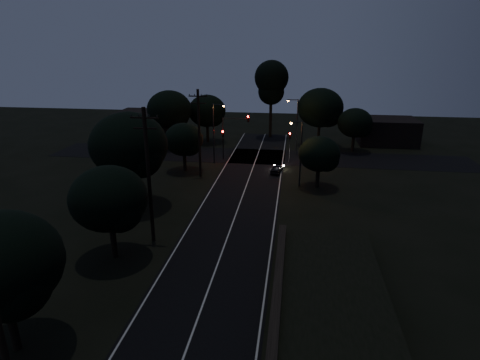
# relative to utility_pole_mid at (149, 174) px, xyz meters

# --- Properties ---
(road_surface) EXTENTS (60.00, 70.00, 0.03)m
(road_surface) POSITION_rel_utility_pole_mid_xyz_m (6.00, 16.12, -5.73)
(road_surface) COLOR black
(road_surface) RESTS_ON ground
(retaining_wall) EXTENTS (6.93, 26.00, 1.60)m
(retaining_wall) POSITION_rel_utility_pole_mid_xyz_m (13.74, -12.00, -5.12)
(retaining_wall) COLOR black
(retaining_wall) RESTS_ON ground
(utility_pole_mid) EXTENTS (2.20, 0.30, 11.00)m
(utility_pole_mid) POSITION_rel_utility_pole_mid_xyz_m (0.00, 0.00, 0.00)
(utility_pole_mid) COLOR black
(utility_pole_mid) RESTS_ON ground
(utility_pole_far) EXTENTS (2.20, 0.30, 10.50)m
(utility_pole_far) POSITION_rel_utility_pole_mid_xyz_m (0.00, 17.00, -0.25)
(utility_pole_far) COLOR black
(utility_pole_far) RESTS_ON ground
(tree_left_a) EXTENTS (6.16, 6.16, 7.79)m
(tree_left_a) POSITION_rel_utility_pole_mid_xyz_m (-2.78, -13.12, -0.70)
(tree_left_a) COLOR black
(tree_left_a) RESTS_ON ground
(tree_left_b) EXTENTS (5.65, 5.65, 7.18)m
(tree_left_b) POSITION_rel_utility_pole_mid_xyz_m (-1.80, -3.11, -1.08)
(tree_left_b) COLOR black
(tree_left_b) RESTS_ON ground
(tree_left_c) EXTENTS (7.44, 7.44, 9.40)m
(tree_left_c) POSITION_rel_utility_pole_mid_xyz_m (-4.24, 6.85, 0.34)
(tree_left_c) COLOR black
(tree_left_c) RESTS_ON ground
(tree_left_d) EXTENTS (4.84, 4.84, 6.14)m
(tree_left_d) POSITION_rel_utility_pole_mid_xyz_m (-2.33, 18.90, -1.76)
(tree_left_d) COLOR black
(tree_left_d) RESTS_ON ground
(tree_far_nw) EXTENTS (6.05, 6.05, 7.67)m
(tree_far_nw) POSITION_rel_utility_pole_mid_xyz_m (-2.79, 34.88, -0.77)
(tree_far_nw) COLOR black
(tree_far_nw) RESTS_ON ground
(tree_far_w) EXTENTS (6.84, 6.84, 8.72)m
(tree_far_w) POSITION_rel_utility_pole_mid_xyz_m (-7.76, 30.86, -0.07)
(tree_far_w) COLOR black
(tree_far_w) RESTS_ON ground
(tree_far_ne) EXTENTS (7.10, 7.10, 8.98)m
(tree_far_ne) POSITION_rel_utility_pole_mid_xyz_m (15.25, 34.86, 0.08)
(tree_far_ne) COLOR black
(tree_far_ne) RESTS_ON ground
(tree_far_e) EXTENTS (5.09, 5.09, 6.46)m
(tree_far_e) POSITION_rel_utility_pole_mid_xyz_m (20.18, 31.90, -1.56)
(tree_far_e) COLOR black
(tree_far_e) RESTS_ON ground
(tree_right_a) EXTENTS (4.61, 4.61, 5.86)m
(tree_right_a) POSITION_rel_utility_pole_mid_xyz_m (14.16, 14.91, -1.94)
(tree_right_a) COLOR black
(tree_right_a) RESTS_ON ground
(tall_pine) EXTENTS (5.67, 5.67, 12.89)m
(tall_pine) POSITION_rel_utility_pole_mid_xyz_m (7.00, 40.00, 3.54)
(tall_pine) COLOR black
(tall_pine) RESTS_ON ground
(building_left) EXTENTS (10.00, 8.00, 4.40)m
(building_left) POSITION_rel_utility_pole_mid_xyz_m (-14.00, 37.00, -3.54)
(building_left) COLOR black
(building_left) RESTS_ON ground
(building_right) EXTENTS (9.00, 7.00, 4.00)m
(building_right) POSITION_rel_utility_pole_mid_xyz_m (26.00, 38.00, -3.74)
(building_right) COLOR black
(building_right) RESTS_ON ground
(signal_left) EXTENTS (0.28, 0.35, 4.10)m
(signal_left) POSITION_rel_utility_pole_mid_xyz_m (1.40, 24.99, -2.90)
(signal_left) COLOR black
(signal_left) RESTS_ON ground
(signal_right) EXTENTS (0.28, 0.35, 4.10)m
(signal_right) POSITION_rel_utility_pole_mid_xyz_m (10.60, 24.99, -2.90)
(signal_right) COLOR black
(signal_right) RESTS_ON ground
(signal_mast) EXTENTS (3.70, 0.35, 6.25)m
(signal_mast) POSITION_rel_utility_pole_mid_xyz_m (3.09, 24.99, -1.40)
(signal_mast) COLOR black
(signal_mast) RESTS_ON ground
(streetlight_a) EXTENTS (1.66, 0.26, 8.00)m
(streetlight_a) POSITION_rel_utility_pole_mid_xyz_m (0.69, 23.00, -1.10)
(streetlight_a) COLOR black
(streetlight_a) RESTS_ON ground
(streetlight_b) EXTENTS (1.66, 0.26, 8.00)m
(streetlight_b) POSITION_rel_utility_pole_mid_xyz_m (11.31, 29.00, -1.10)
(streetlight_b) COLOR black
(streetlight_b) RESTS_ON ground
(streetlight_c) EXTENTS (1.46, 0.26, 7.50)m
(streetlight_c) POSITION_rel_utility_pole_mid_xyz_m (11.83, 15.00, -1.39)
(streetlight_c) COLOR black
(streetlight_c) RESTS_ON ground
(car) EXTENTS (1.63, 3.18, 1.04)m
(car) POSITION_rel_utility_pole_mid_xyz_m (9.20, 19.69, -5.22)
(car) COLOR black
(car) RESTS_ON ground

